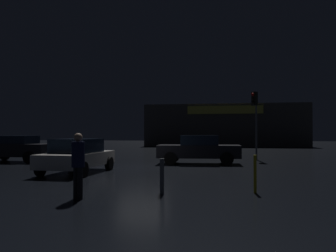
# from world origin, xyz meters

# --- Properties ---
(ground_plane) EXTENTS (120.00, 120.00, 0.00)m
(ground_plane) POSITION_xyz_m (0.00, 0.00, 0.00)
(ground_plane) COLOR black
(store_building) EXTENTS (20.52, 7.74, 5.36)m
(store_building) POSITION_xyz_m (3.49, 31.09, 2.69)
(store_building) COLOR #4C4742
(store_building) RESTS_ON ground
(traffic_signal_main) EXTENTS (0.42, 0.42, 4.34)m
(traffic_signal_main) POSITION_xyz_m (5.85, 6.15, 3.28)
(traffic_signal_main) COLOR #595B60
(traffic_signal_main) RESTS_ON ground
(car_near) EXTENTS (4.39, 2.12, 1.55)m
(car_near) POSITION_xyz_m (-8.25, 2.05, 0.82)
(car_near) COLOR black
(car_near) RESTS_ON ground
(car_far) EXTENTS (2.13, 4.28, 1.46)m
(car_far) POSITION_xyz_m (-2.13, -2.85, 0.75)
(car_far) COLOR silver
(car_far) RESTS_ON ground
(car_crossing) EXTENTS (4.64, 2.23, 1.59)m
(car_crossing) POSITION_xyz_m (2.61, 2.53, 0.82)
(car_crossing) COLOR black
(car_crossing) RESTS_ON ground
(pedestrian) EXTENTS (0.45, 0.45, 1.72)m
(pedestrian) POSITION_xyz_m (0.50, -8.58, 1.00)
(pedestrian) COLOR black
(pedestrian) RESTS_ON ground
(bollard_kerb_a) EXTENTS (0.12, 0.12, 0.99)m
(bollard_kerb_a) POSITION_xyz_m (2.49, -7.43, 0.50)
(bollard_kerb_a) COLOR #595B60
(bollard_kerb_a) RESTS_ON ground
(bollard_kerb_b) EXTENTS (0.09, 0.09, 1.08)m
(bollard_kerb_b) POSITION_xyz_m (5.08, -6.77, 0.54)
(bollard_kerb_b) COLOR gold
(bollard_kerb_b) RESTS_ON ground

